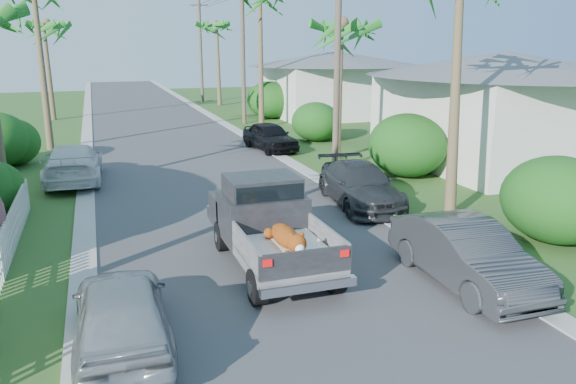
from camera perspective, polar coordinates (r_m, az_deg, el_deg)
name	(u,v)px	position (r m, az deg, el deg)	size (l,w,h in m)	color
ground	(339,343)	(10.31, 5.17, -15.00)	(120.00, 120.00, 0.00)	#315A21
road	(165,134)	(33.73, -12.42, 5.76)	(8.00, 100.00, 0.02)	#38383A
curb_left	(87,138)	(33.53, -19.76, 5.21)	(0.60, 100.00, 0.06)	#A5A39E
curb_right	(236,130)	(34.47, -5.28, 6.26)	(0.60, 100.00, 0.06)	#A5A39E
pickup_truck	(266,221)	(13.46, -2.28, -2.97)	(1.98, 5.12, 2.06)	black
parked_car_rn	(466,254)	(12.80, 17.62, -6.07)	(1.49, 4.28, 1.41)	#2F3134
parked_car_rm	(360,185)	(18.36, 7.32, 0.66)	(1.87, 4.60, 1.34)	#2A2D2F
parked_car_rf	(270,137)	(27.85, -1.86, 5.64)	(1.61, 4.00, 1.36)	black
parked_car_ln	(122,313)	(10.18, -16.55, -11.74)	(1.58, 3.93, 1.34)	#9DA0A3
parked_car_lf	(73,164)	(22.79, -20.98, 2.71)	(2.03, 4.99, 1.45)	silver
palm_l_d	(44,23)	(42.25, -23.58, 15.43)	(4.40, 4.40, 7.70)	olive
palm_r_b	(341,24)	(25.36, 5.36, 16.63)	(4.40, 4.40, 7.20)	olive
palm_r_d	(217,24)	(49.24, -7.23, 16.58)	(4.40, 4.40, 8.00)	olive
shrub_r_a	(558,200)	(16.38, 25.73, -0.70)	(2.80, 3.08, 2.30)	#1B4413
shrub_r_b	(407,145)	(22.68, 12.01, 4.67)	(3.00, 3.30, 2.50)	#1B4413
shrub_r_c	(316,122)	(30.57, 2.83, 7.15)	(2.60, 2.86, 2.10)	#1B4413
shrub_r_d	(270,100)	(40.08, -1.85, 9.34)	(3.20, 3.52, 2.60)	#1B4413
picket_fence	(4,251)	(14.57, -26.90, -5.33)	(0.10, 11.00, 1.00)	white
house_right_near	(501,113)	(26.35, 20.85, 7.54)	(8.00, 9.00, 4.80)	silver
house_right_far	(335,86)	(41.76, 4.83, 10.64)	(9.00, 8.00, 4.60)	silver
utility_pole_b	(337,57)	(23.11, 5.04, 13.47)	(1.60, 0.26, 9.00)	brown
utility_pole_c	(243,52)	(37.33, -4.59, 13.97)	(1.60, 0.26, 9.00)	brown
utility_pole_d	(201,50)	(51.98, -8.86, 14.07)	(1.60, 0.26, 9.00)	brown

